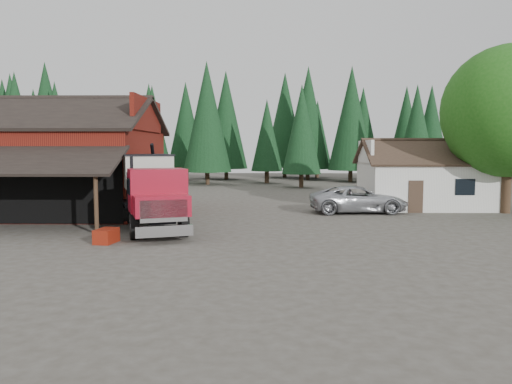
{
  "coord_description": "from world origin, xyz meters",
  "views": [
    {
      "loc": [
        2.1,
        -20.64,
        3.96
      ],
      "look_at": [
        1.75,
        4.02,
        1.8
      ],
      "focal_mm": 35.0,
      "sensor_mm": 36.0,
      "label": 1
    }
  ],
  "objects": [
    {
      "name": "near_pine_b",
      "position": [
        6.0,
        30.0,
        5.89
      ],
      "size": [
        3.96,
        3.96,
        10.4
      ],
      "color": "#382619",
      "rests_on": "ground"
    },
    {
      "name": "feed_truck",
      "position": [
        -3.5,
        4.03,
        1.98
      ],
      "size": [
        5.46,
        9.69,
        4.24
      ],
      "rotation": [
        0.0,
        0.0,
        0.34
      ],
      "color": "black",
      "rests_on": "ground"
    },
    {
      "name": "red_barn",
      "position": [
        -11.0,
        9.9,
        2.69
      ],
      "size": [
        12.8,
        13.63,
        7.18
      ],
      "color": "maroon",
      "rests_on": "ground"
    },
    {
      "name": "conifer_backdrop",
      "position": [
        0.0,
        42.0,
        0.0
      ],
      "size": [
        76.0,
        16.0,
        16.0
      ],
      "primitive_type": null,
      "color": "black",
      "rests_on": "ground"
    },
    {
      "name": "silver_car",
      "position": [
        8.0,
        10.0,
        0.82
      ],
      "size": [
        6.09,
        3.08,
        1.65
      ],
      "primitive_type": "imported",
      "rotation": [
        0.0,
        0.0,
        1.63
      ],
      "color": "#B9BBC1",
      "rests_on": "ground"
    },
    {
      "name": "near_pine_d",
      "position": [
        -4.0,
        34.0,
        7.39
      ],
      "size": [
        5.28,
        5.28,
        13.4
      ],
      "color": "#382619",
      "rests_on": "ground"
    },
    {
      "name": "near_pine_c",
      "position": [
        22.0,
        26.0,
        6.89
      ],
      "size": [
        4.84,
        4.84,
        12.4
      ],
      "color": "#382619",
      "rests_on": "ground"
    },
    {
      "name": "deciduous_tree",
      "position": [
        17.01,
        9.97,
        5.91
      ],
      "size": [
        8.0,
        8.0,
        10.2
      ],
      "color": "#382619",
      "rests_on": "ground"
    },
    {
      "name": "ground",
      "position": [
        0.0,
        0.0,
        0.0
      ],
      "size": [
        120.0,
        120.0,
        0.0
      ],
      "primitive_type": "plane",
      "color": "#433E35",
      "rests_on": "ground"
    },
    {
      "name": "equip_box",
      "position": [
        -4.47,
        -0.08,
        0.3
      ],
      "size": [
        0.88,
        1.21,
        0.6
      ],
      "primitive_type": "cube",
      "rotation": [
        0.0,
        0.0,
        -0.18
      ],
      "color": "maroon",
      "rests_on": "ground"
    },
    {
      "name": "near_pine_a",
      "position": [
        -22.0,
        28.0,
        6.39
      ],
      "size": [
        4.4,
        4.4,
        11.4
      ],
      "color": "#382619",
      "rests_on": "ground"
    },
    {
      "name": "farmhouse",
      "position": [
        13.0,
        13.0,
        1.67
      ],
      "size": [
        8.6,
        6.42,
        4.65
      ],
      "color": "silver",
      "rests_on": "ground"
    }
  ]
}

